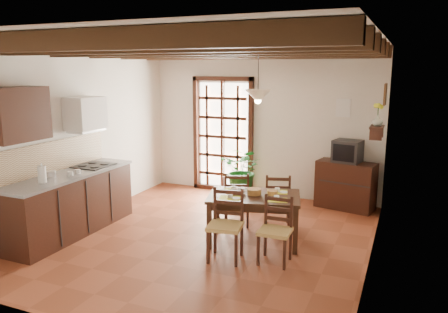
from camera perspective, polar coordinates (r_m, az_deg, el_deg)
The scene contains 25 objects.
ground_plane at distance 6.49m, azimuth -2.24°, elevation -10.59°, with size 5.00×5.00×0.00m, color brown.
room_shell at distance 6.05m, azimuth -2.37°, elevation 5.58°, with size 4.52×5.02×2.81m.
ceiling_beams at distance 6.02m, azimuth -2.44°, elevation 13.88°, with size 4.50×4.34×0.20m.
french_door at distance 8.66m, azimuth -0.16°, elevation 3.09°, with size 1.26×0.11×2.32m.
kitchen_counter at distance 6.91m, azimuth -19.38°, elevation -5.69°, with size 0.64×2.25×1.38m.
upper_cabinet at distance 6.26m, azimuth -25.35°, elevation 5.01°, with size 0.35×0.80×0.70m, color black.
range_hood at distance 7.14m, azimuth -17.64°, elevation 5.29°, with size 0.38×0.60×0.54m.
counter_items at distance 6.86m, azimuth -19.14°, elevation -1.61°, with size 0.50×1.43×0.25m.
dining_table at distance 6.18m, azimuth 3.95°, elevation -5.83°, with size 1.43×1.11×0.69m.
chair_near_left at distance 5.71m, azimuth 0.19°, elevation -10.60°, with size 0.48×0.47×0.92m.
chair_near_right at distance 5.67m, azimuth 6.68°, elevation -11.09°, with size 0.40×0.38×0.85m.
chair_far_left at distance 6.92m, azimuth 1.69°, elevation -6.75°, with size 0.50×0.49×0.87m.
chair_far_right at distance 6.89m, azimuth 6.97°, elevation -6.95°, with size 0.49×0.48×0.86m.
table_setting at distance 6.16m, azimuth 3.95°, elevation -5.31°, with size 0.92×0.62×0.09m.
table_bowl at distance 6.21m, azimuth 1.90°, elevation -4.61°, with size 0.22×0.22×0.05m, color white.
sideboard at distance 7.97m, azimuth 15.59°, elevation -3.63°, with size 0.99×0.44×0.84m, color black.
crt_tv at distance 7.83m, azimuth 15.82°, elevation 0.67°, with size 0.52×0.49×0.39m.
fuse_box at distance 8.01m, azimuth 15.32°, elevation 6.14°, with size 0.25×0.03×0.32m, color white.
plant_pot at distance 8.12m, azimuth 2.49°, elevation -5.19°, with size 0.35×0.35×0.22m, color maroon.
potted_plant at distance 8.01m, azimuth 2.52°, elevation -2.03°, with size 1.98×1.70×2.21m, color #144C19.
wall_shelf at distance 7.10m, azimuth 19.33°, elevation 3.34°, with size 0.20×0.42×0.20m.
shelf_vase at distance 7.09m, azimuth 19.41°, elevation 4.45°, with size 0.15×0.15×0.15m, color #B2BFB2.
shelf_flowers at distance 7.07m, azimuth 19.52°, elevation 6.12°, with size 0.14×0.14×0.36m.
framed_picture at distance 7.05m, azimuth 20.30°, elevation 7.63°, with size 0.03×0.32×0.32m.
pendant_lamp at distance 6.01m, azimuth 4.46°, elevation 8.03°, with size 0.36×0.36×0.84m.
Camera 1 is at (2.59, -5.43, 2.43)m, focal length 35.00 mm.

